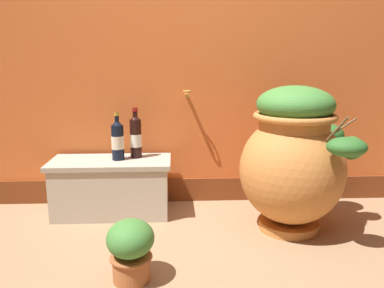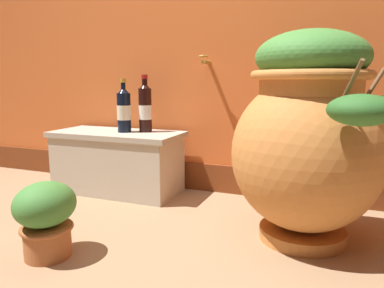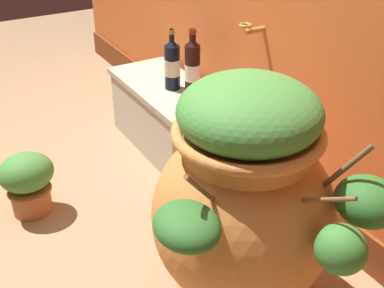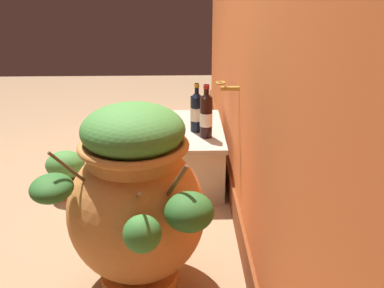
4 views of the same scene
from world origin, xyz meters
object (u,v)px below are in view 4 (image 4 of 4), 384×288
(potted_shrub, at_px, (66,171))
(wine_bottle_left, at_px, (197,111))
(wine_bottle_middle, at_px, (206,114))
(terracotta_urn, at_px, (136,199))

(potted_shrub, bearing_deg, wine_bottle_left, 100.99)
(wine_bottle_middle, xyz_separation_m, potted_shrub, (0.05, -0.88, -0.35))
(wine_bottle_left, height_order, potted_shrub, wine_bottle_left)
(wine_bottle_left, distance_m, wine_bottle_middle, 0.12)
(terracotta_urn, xyz_separation_m, potted_shrub, (-0.91, -0.52, -0.28))
(wine_bottle_left, bearing_deg, potted_shrub, -79.01)
(wine_bottle_middle, bearing_deg, wine_bottle_left, -154.05)
(terracotta_urn, height_order, wine_bottle_left, terracotta_urn)
(wine_bottle_left, bearing_deg, terracotta_urn, -15.94)
(wine_bottle_left, height_order, wine_bottle_middle, wine_bottle_middle)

